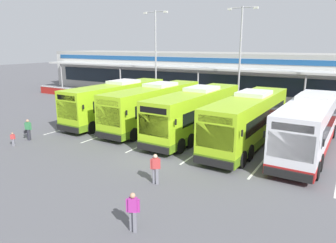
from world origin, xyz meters
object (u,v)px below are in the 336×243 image
lamp_post_west (156,52)px  coach_bus_centre (196,113)px  lamp_post_centre (240,53)px  coach_bus_left_centre (155,106)px  coach_bus_leftmost (118,102)px  pedestrian_with_handbag (28,129)px  pedestrian_in_dark_coat (133,211)px  coach_bus_right_centre (248,120)px  coach_bus_rightmost (309,126)px  pedestrian_child (13,139)px  pedestrian_near_bin (155,168)px

lamp_post_west → coach_bus_centre: bearing=-44.1°
lamp_post_centre → coach_bus_left_centre: bearing=-111.2°
coach_bus_leftmost → pedestrian_with_handbag: (-1.74, -8.49, -0.93)m
pedestrian_in_dark_coat → coach_bus_centre: bearing=106.0°
pedestrian_with_handbag → coach_bus_right_centre: bearing=27.4°
lamp_post_centre → coach_bus_leftmost: bearing=-128.1°
coach_bus_centre → lamp_post_centre: (-0.25, 11.11, 4.50)m
coach_bus_leftmost → coach_bus_right_centre: size_ratio=1.00×
coach_bus_leftmost → coach_bus_centre: size_ratio=1.00×
coach_bus_centre → pedestrian_with_handbag: bearing=-142.3°
coach_bus_left_centre → coach_bus_rightmost: same height
coach_bus_leftmost → coach_bus_right_centre: bearing=-3.9°
coach_bus_rightmost → pedestrian_with_handbag: size_ratio=7.53×
pedestrian_in_dark_coat → lamp_post_centre: size_ratio=0.15×
coach_bus_leftmost → coach_bus_right_centre: (12.90, -0.89, 0.00)m
coach_bus_right_centre → lamp_post_centre: lamp_post_centre is taller
coach_bus_centre → pedestrian_with_handbag: coach_bus_centre is taller
lamp_post_centre → coach_bus_right_centre: bearing=-68.1°
pedestrian_child → pedestrian_near_bin: bearing=-0.1°
coach_bus_right_centre → pedestrian_child: 17.00m
coach_bus_right_centre → pedestrian_near_bin: size_ratio=7.53×
coach_bus_leftmost → coach_bus_rightmost: (16.89, -0.51, 0.00)m
coach_bus_leftmost → lamp_post_west: (-1.78, 9.49, 4.50)m
coach_bus_left_centre → lamp_post_centre: bearing=68.8°
pedestrian_in_dark_coat → pedestrian_child: (-13.83, 4.08, -0.33)m
coach_bus_rightmost → lamp_post_centre: size_ratio=1.11×
coach_bus_right_centre → pedestrian_with_handbag: bearing=-152.6°
pedestrian_child → pedestrian_near_bin: 12.22m
pedestrian_with_handbag → lamp_post_centre: 22.22m
coach_bus_leftmost → pedestrian_child: bearing=-98.0°
coach_bus_right_centre → pedestrian_near_bin: 9.40m
coach_bus_left_centre → pedestrian_child: coach_bus_left_centre is taller
coach_bus_leftmost → coach_bus_left_centre: (4.20, 0.05, 0.00)m
coach_bus_left_centre → coach_bus_rightmost: (12.70, -0.56, 0.00)m
coach_bus_centre → pedestrian_child: 13.78m
pedestrian_near_bin → lamp_post_west: 23.83m
coach_bus_centre → coach_bus_rightmost: bearing=0.1°
coach_bus_centre → pedestrian_near_bin: (2.27, -9.48, -0.91)m
coach_bus_leftmost → pedestrian_with_handbag: size_ratio=7.53×
pedestrian_near_bin → coach_bus_leftmost: bearing=137.2°
pedestrian_near_bin → lamp_post_west: lamp_post_west is taller
pedestrian_in_dark_coat → pedestrian_child: 14.43m
coach_bus_left_centre → pedestrian_with_handbag: (-5.94, -8.53, -0.93)m
coach_bus_centre → pedestrian_with_handbag: (-10.28, -7.96, -0.93)m
lamp_post_west → lamp_post_centre: size_ratio=1.00×
coach_bus_left_centre → coach_bus_centre: (4.34, -0.58, 0.00)m
pedestrian_in_dark_coat → pedestrian_with_handbag: bearing=158.5°
coach_bus_rightmost → lamp_post_west: 21.66m
coach_bus_centre → lamp_post_centre: 11.99m
coach_bus_leftmost → coach_bus_right_centre: same height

